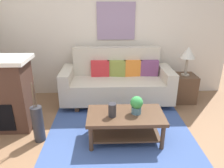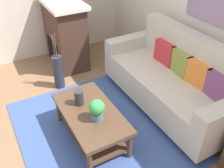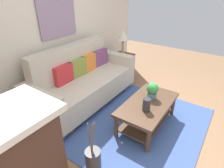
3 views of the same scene
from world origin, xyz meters
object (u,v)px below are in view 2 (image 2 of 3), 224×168
at_px(throw_pillow_olive, 181,62).
at_px(throw_pillow_orange, 198,74).
at_px(fireplace, 65,34).
at_px(throw_pillow_crimson, 165,53).
at_px(throw_pillow_plum, 219,87).
at_px(couch, 171,80).
at_px(potted_plant_tabletop, 97,109).
at_px(floor_vase, 58,72).
at_px(tabletop_vase, 79,98).
at_px(coffee_table, 91,119).

height_order(throw_pillow_olive, throw_pillow_orange, same).
xyz_separation_m(throw_pillow_olive, fireplace, (-1.87, -0.97, -0.09)).
relative_size(throw_pillow_crimson, throw_pillow_olive, 1.00).
height_order(throw_pillow_crimson, throw_pillow_plum, same).
bearing_deg(throw_pillow_plum, couch, -169.09).
distance_m(throw_pillow_plum, potted_plant_tabletop, 1.45).
distance_m(couch, throw_pillow_crimson, 0.43).
distance_m(couch, throw_pillow_orange, 0.43).
distance_m(potted_plant_tabletop, fireplace, 2.11).
bearing_deg(fireplace, throw_pillow_olive, 27.46).
relative_size(throw_pillow_olive, floor_vase, 0.66).
height_order(throw_pillow_crimson, fireplace, fireplace).
xyz_separation_m(throw_pillow_crimson, tabletop_vase, (0.19, -1.44, -0.15)).
distance_m(throw_pillow_crimson, potted_plant_tabletop, 1.48).
bearing_deg(throw_pillow_plum, tabletop_vase, -118.84).
relative_size(coffee_table, potted_plant_tabletop, 4.20).
relative_size(throw_pillow_plum, fireplace, 0.31).
xyz_separation_m(throw_pillow_orange, potted_plant_tabletop, (-0.12, -1.37, -0.11)).
distance_m(couch, coffee_table, 1.27).
bearing_deg(couch, fireplace, -155.68).
bearing_deg(tabletop_vase, fireplace, 164.79).
height_order(throw_pillow_crimson, floor_vase, throw_pillow_crimson).
distance_m(throw_pillow_olive, coffee_table, 1.43).
distance_m(throw_pillow_crimson, throw_pillow_plum, 0.98).
distance_m(throw_pillow_orange, potted_plant_tabletop, 1.38).
bearing_deg(coffee_table, throw_pillow_plum, 66.60).
xyz_separation_m(couch, tabletop_vase, (-0.14, -1.31, 0.10)).
relative_size(couch, potted_plant_tabletop, 8.12).
relative_size(potted_plant_tabletop, fireplace, 0.23).
relative_size(throw_pillow_crimson, coffee_table, 0.33).
bearing_deg(throw_pillow_plum, coffee_table, -113.40).
xyz_separation_m(throw_pillow_orange, fireplace, (-2.19, -0.97, -0.09)).
height_order(throw_pillow_orange, throw_pillow_plum, same).
height_order(throw_pillow_crimson, tabletop_vase, throw_pillow_crimson).
relative_size(couch, fireplace, 1.83).
xyz_separation_m(couch, floor_vase, (-1.21, -1.24, -0.16)).
bearing_deg(coffee_table, throw_pillow_orange, 78.92).
height_order(throw_pillow_olive, coffee_table, throw_pillow_olive).
height_order(throw_pillow_orange, potted_plant_tabletop, throw_pillow_orange).
height_order(throw_pillow_olive, throw_pillow_plum, same).
bearing_deg(throw_pillow_orange, couch, -158.92).
relative_size(coffee_table, floor_vase, 2.00).
bearing_deg(coffee_table, throw_pillow_olive, 92.34).
xyz_separation_m(throw_pillow_plum, potted_plant_tabletop, (-0.45, -1.37, -0.11)).
xyz_separation_m(coffee_table, fireplace, (-1.92, 0.42, 0.27)).
relative_size(couch, throw_pillow_olive, 5.91).
height_order(tabletop_vase, fireplace, fireplace).
bearing_deg(throw_pillow_olive, tabletop_vase, -95.44).
bearing_deg(floor_vase, throw_pillow_orange, 41.57).
relative_size(throw_pillow_olive, fireplace, 0.31).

